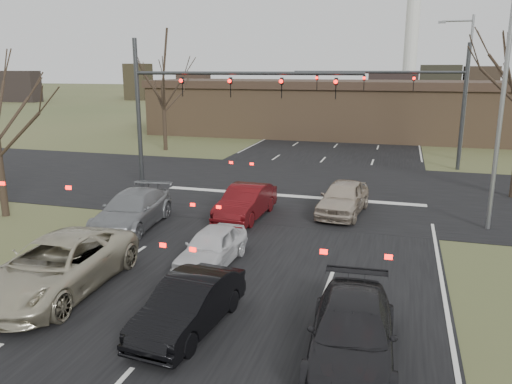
% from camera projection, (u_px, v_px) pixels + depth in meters
% --- Properties ---
extents(ground, '(360.00, 360.00, 0.00)m').
position_uv_depth(ground, '(187.00, 310.00, 13.68)').
color(ground, '#434F2A').
rests_on(ground, ground).
extents(road_main, '(14.00, 300.00, 0.02)m').
position_uv_depth(road_main, '(363.00, 116.00, 69.56)').
color(road_main, black).
rests_on(road_main, ground).
extents(road_cross, '(200.00, 14.00, 0.02)m').
position_uv_depth(road_cross, '(298.00, 188.00, 27.65)').
color(road_cross, black).
rests_on(road_cross, ground).
extents(building, '(42.40, 10.40, 5.30)m').
position_uv_depth(building, '(367.00, 109.00, 47.89)').
color(building, brown).
rests_on(building, ground).
extents(mast_arm_near, '(12.12, 0.24, 8.00)m').
position_uv_depth(mast_arm_near, '(193.00, 95.00, 26.00)').
color(mast_arm_near, '#383A3D').
rests_on(mast_arm_near, ground).
extents(mast_arm_far, '(11.12, 0.24, 8.00)m').
position_uv_depth(mast_arm_far, '(418.00, 91.00, 32.21)').
color(mast_arm_far, '#383A3D').
rests_on(mast_arm_far, ground).
extents(streetlight_right_near, '(2.34, 0.25, 10.00)m').
position_uv_depth(streetlight_right_near, '(498.00, 91.00, 19.24)').
color(streetlight_right_near, gray).
rests_on(streetlight_right_near, ground).
extents(streetlight_right_far, '(2.34, 0.25, 10.00)m').
position_uv_depth(streetlight_right_far, '(465.00, 81.00, 34.94)').
color(streetlight_right_far, gray).
rests_on(streetlight_right_far, ground).
extents(tree_left_far, '(5.70, 5.70, 9.50)m').
position_uv_depth(tree_left_far, '(162.00, 56.00, 38.75)').
color(tree_left_far, black).
rests_on(tree_left_far, ground).
extents(car_silver_suv, '(2.91, 5.90, 1.61)m').
position_uv_depth(car_silver_suv, '(57.00, 266.00, 14.64)').
color(car_silver_suv, '#B5AE93').
rests_on(car_silver_suv, ground).
extents(car_white_sedan, '(1.64, 3.79, 1.27)m').
position_uv_depth(car_white_sedan, '(212.00, 247.00, 16.66)').
color(car_white_sedan, silver).
rests_on(car_white_sedan, ground).
extents(car_black_hatch, '(1.77, 4.15, 1.33)m').
position_uv_depth(car_black_hatch, '(189.00, 304.00, 12.54)').
color(car_black_hatch, black).
rests_on(car_black_hatch, ground).
extents(car_charcoal_sedan, '(2.17, 4.80, 1.36)m').
position_uv_depth(car_charcoal_sedan, '(352.00, 333.00, 11.16)').
color(car_charcoal_sedan, black).
rests_on(car_charcoal_sedan, ground).
extents(car_grey_ahead, '(2.56, 5.28, 1.48)m').
position_uv_depth(car_grey_ahead, '(132.00, 210.00, 20.64)').
color(car_grey_ahead, gray).
rests_on(car_grey_ahead, ground).
extents(car_red_ahead, '(1.78, 4.48, 1.45)m').
position_uv_depth(car_red_ahead, '(246.00, 202.00, 21.91)').
color(car_red_ahead, '#4E0B0E').
rests_on(car_red_ahead, ground).
extents(car_silver_ahead, '(2.25, 4.61, 1.52)m').
position_uv_depth(car_silver_ahead, '(343.00, 198.00, 22.52)').
color(car_silver_ahead, '#BCAC98').
rests_on(car_silver_ahead, ground).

